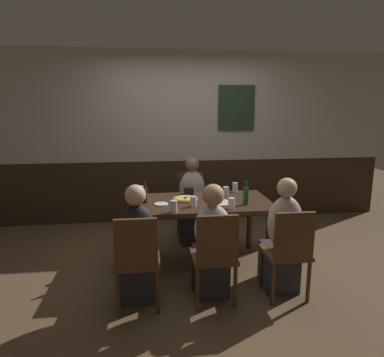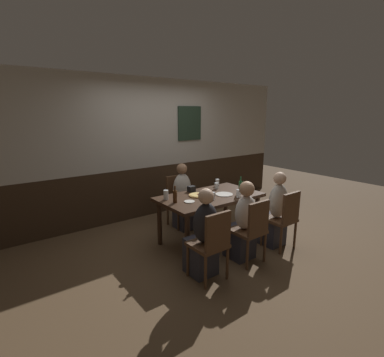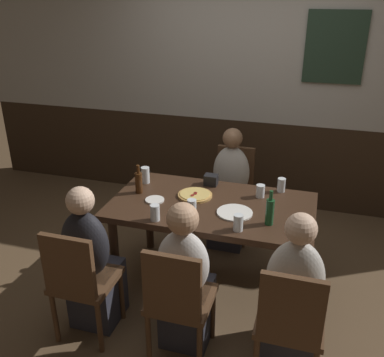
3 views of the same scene
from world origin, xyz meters
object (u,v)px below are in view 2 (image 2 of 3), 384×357
(chair_mid_far, at_px, (178,198))
(plate_white_small, at_px, (189,202))
(chair_left_near, at_px, (212,242))
(person_mid_near, at_px, (242,226))
(beer_glass_tall, at_px, (238,194))
(beer_bottle_green, at_px, (240,187))
(chair_mid_near, at_px, (252,228))
(pizza, at_px, (198,195))
(tumbler_short, at_px, (166,195))
(beer_glass_half, at_px, (217,183))
(plate_white_large, at_px, (224,194))
(person_mid_far, at_px, (184,201))
(pint_glass_stout, at_px, (213,196))
(chair_right_near, at_px, (284,217))
(person_right_near, at_px, (275,215))
(person_left_near, at_px, (203,239))
(pint_glass_amber, at_px, (209,202))
(dining_table, at_px, (210,201))
(condiment_caddy, at_px, (191,189))
(tumbler_water, at_px, (217,186))
(beer_bottle_brown, at_px, (175,196))

(chair_mid_far, height_order, plate_white_small, chair_mid_far)
(chair_left_near, bearing_deg, chair_mid_far, 67.98)
(chair_mid_far, bearing_deg, chair_left_near, -112.02)
(person_mid_near, height_order, beer_glass_tall, person_mid_near)
(beer_bottle_green, bearing_deg, plate_white_small, 173.06)
(chair_left_near, distance_m, plate_white_small, 0.85)
(chair_mid_near, bearing_deg, pizza, 99.75)
(chair_mid_near, distance_m, tumbler_short, 1.29)
(chair_left_near, distance_m, beer_bottle_green, 1.37)
(beer_glass_half, height_order, plate_white_large, beer_glass_half)
(person_mid_far, distance_m, pint_glass_stout, 0.94)
(chair_right_near, xyz_separation_m, beer_glass_tall, (-0.42, 0.52, 0.30))
(plate_white_small, bearing_deg, beer_bottle_green, -6.94)
(chair_left_near, xyz_separation_m, pint_glass_stout, (0.58, 0.66, 0.29))
(chair_left_near, bearing_deg, beer_bottle_green, 29.91)
(person_right_near, xyz_separation_m, person_left_near, (-1.38, 0.00, -0.01))
(chair_left_near, relative_size, pint_glass_amber, 7.29)
(plate_white_small, bearing_deg, chair_right_near, -34.34)
(person_right_near, relative_size, plate_white_small, 7.60)
(chair_mid_far, bearing_deg, plate_white_small, -115.48)
(dining_table, bearing_deg, person_left_near, -135.03)
(pizza, distance_m, tumbler_short, 0.50)
(plate_white_small, bearing_deg, person_mid_far, 59.97)
(chair_right_near, distance_m, condiment_caddy, 1.45)
(chair_mid_far, bearing_deg, beer_glass_half, -44.22)
(chair_mid_near, distance_m, person_right_near, 0.71)
(chair_mid_near, bearing_deg, tumbler_short, 120.91)
(tumbler_water, distance_m, plate_white_small, 0.84)
(chair_mid_near, relative_size, person_right_near, 0.77)
(pint_glass_amber, xyz_separation_m, condiment_caddy, (0.23, 0.71, -0.01))
(pint_glass_amber, distance_m, tumbler_short, 0.67)
(chair_mid_far, relative_size, person_left_near, 0.79)
(dining_table, height_order, beer_bottle_brown, beer_bottle_brown)
(person_right_near, height_order, pint_glass_amber, person_right_near)
(plate_white_small, bearing_deg, beer_bottle_brown, 149.88)
(pint_glass_stout, bearing_deg, beer_bottle_green, -0.10)
(person_left_near, bearing_deg, pint_glass_amber, 41.67)
(tumbler_short, bearing_deg, plate_white_small, -56.37)
(chair_right_near, bearing_deg, tumbler_water, 107.93)
(chair_mid_far, bearing_deg, chair_mid_near, -90.00)
(pint_glass_stout, height_order, beer_bottle_green, beer_bottle_green)
(chair_mid_near, relative_size, person_left_near, 0.79)
(pint_glass_amber, bearing_deg, tumbler_water, 41.68)
(chair_mid_near, distance_m, beer_glass_half, 1.35)
(condiment_caddy, bearing_deg, beer_glass_half, 3.69)
(person_right_near, bearing_deg, person_left_near, 179.96)
(beer_bottle_brown, bearing_deg, beer_glass_half, 17.72)
(person_left_near, distance_m, plate_white_small, 0.71)
(beer_bottle_green, relative_size, beer_bottle_brown, 1.07)
(dining_table, bearing_deg, beer_bottle_brown, 177.90)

